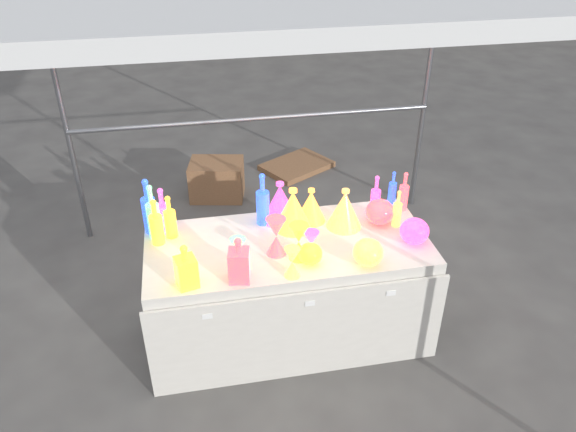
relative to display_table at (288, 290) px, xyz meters
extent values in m
plane|color=#62605B|center=(0.00, 0.01, -0.37)|extent=(80.00, 80.00, 0.00)
cylinder|color=gray|center=(-1.50, 1.51, 0.83)|extent=(0.04, 0.04, 2.40)
cylinder|color=gray|center=(1.50, 1.51, 0.83)|extent=(0.04, 0.04, 2.40)
cylinder|color=gray|center=(0.00, 1.48, 0.63)|extent=(3.00, 0.04, 0.04)
cube|color=silver|center=(0.00, 0.01, 0.00)|extent=(1.80, 0.80, 0.75)
cube|color=silver|center=(0.00, -0.41, -0.04)|extent=(1.84, 0.02, 0.68)
cube|color=white|center=(-0.55, -0.42, 0.23)|extent=(0.06, 0.00, 0.03)
cube|color=white|center=(0.05, -0.42, 0.23)|extent=(0.06, 0.00, 0.03)
cube|color=white|center=(0.55, -0.42, 0.23)|extent=(0.06, 0.00, 0.03)
cube|color=#8D603F|center=(-0.33, 2.01, -0.19)|extent=(0.57, 0.46, 0.37)
cube|color=#8D603F|center=(0.56, 2.45, -0.34)|extent=(0.85, 0.78, 0.06)
camera|label=1|loc=(-0.55, -2.87, 2.41)|focal=35.00mm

